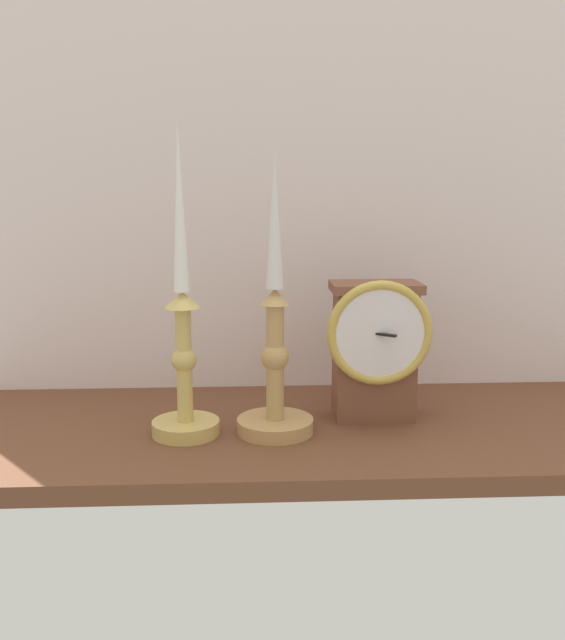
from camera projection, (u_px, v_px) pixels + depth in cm
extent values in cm
cube|color=brown|center=(316.00, 432.00, 91.00)|extent=(100.00, 36.00, 2.40)
cube|color=silver|center=(306.00, 175.00, 102.65)|extent=(120.00, 2.00, 65.00)
cube|color=brown|center=(374.00, 355.00, 91.81)|extent=(10.49, 6.38, 17.24)
cube|color=brown|center=(376.00, 287.00, 90.04)|extent=(11.75, 7.15, 1.20)
torus|color=gold|center=(380.00, 333.00, 87.57)|extent=(13.72, 1.25, 13.72)
cylinder|color=silver|center=(380.00, 334.00, 87.47)|extent=(11.47, 0.40, 11.47)
cube|color=black|center=(380.00, 334.00, 87.17)|extent=(3.82, 3.14, 0.30)
cylinder|color=tan|center=(275.00, 425.00, 87.33)|extent=(9.78, 9.78, 1.80)
cylinder|color=tan|center=(275.00, 363.00, 85.74)|extent=(2.24, 2.24, 14.75)
sphere|color=tan|center=(275.00, 357.00, 85.60)|extent=(3.58, 3.58, 3.58)
cone|color=tan|center=(275.00, 297.00, 84.13)|extent=(3.68, 3.68, 2.00)
cone|color=silver|center=(275.00, 219.00, 82.32)|extent=(2.22, 2.22, 16.80)
cylinder|color=tan|center=(186.00, 427.00, 86.57)|extent=(8.53, 8.53, 1.80)
cylinder|color=tan|center=(184.00, 365.00, 85.00)|extent=(1.99, 1.99, 14.48)
sphere|color=tan|center=(184.00, 359.00, 84.86)|extent=(3.18, 3.18, 3.18)
cone|color=tan|center=(182.00, 300.00, 83.42)|extent=(4.42, 4.42, 2.00)
cone|color=white|center=(180.00, 208.00, 81.29)|extent=(1.98, 1.98, 20.09)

